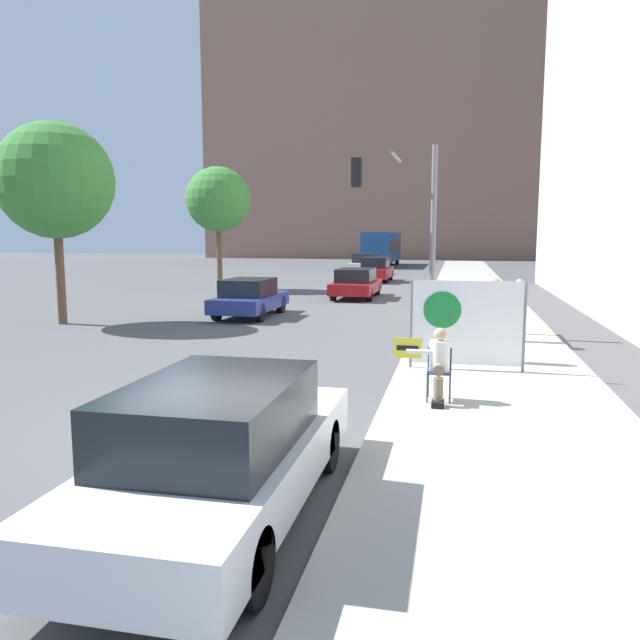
# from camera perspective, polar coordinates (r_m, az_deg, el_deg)

# --- Properties ---
(ground_plane) EXTENTS (160.00, 160.00, 0.00)m
(ground_plane) POSITION_cam_1_polar(r_m,az_deg,el_deg) (9.71, -9.76, -9.66)
(ground_plane) COLOR #4F4F51
(sidewalk_curb) EXTENTS (3.95, 90.00, 0.13)m
(sidewalk_curb) POSITION_cam_1_polar(r_m,az_deg,el_deg) (23.76, 14.20, 0.71)
(sidewalk_curb) COLOR #A8A399
(sidewalk_curb) RESTS_ON ground_plane
(building_backdrop_far) EXTENTS (52.00, 12.00, 37.88)m
(building_backdrop_far) POSITION_cam_1_polar(r_m,az_deg,el_deg) (83.15, 8.74, 18.83)
(building_backdrop_far) COLOR #936B56
(building_backdrop_far) RESTS_ON ground_plane
(seated_protester) EXTENTS (0.97, 0.77, 1.23)m
(seated_protester) POSITION_cam_1_polar(r_m,az_deg,el_deg) (10.58, 10.73, -3.79)
(seated_protester) COLOR #474C56
(seated_protester) RESTS_ON sidewalk_curb
(jogger_on_sidewalk) EXTENTS (0.34, 0.34, 1.84)m
(jogger_on_sidewalk) POSITION_cam_1_polar(r_m,az_deg,el_deg) (14.13, 15.63, 0.10)
(jogger_on_sidewalk) COLOR black
(jogger_on_sidewalk) RESTS_ON sidewalk_curb
(pedestrian_behind) EXTENTS (0.34, 0.34, 1.63)m
(pedestrian_behind) POSITION_cam_1_polar(r_m,az_deg,el_deg) (17.03, 17.70, 0.89)
(pedestrian_behind) COLOR black
(pedestrian_behind) RESTS_ON sidewalk_curb
(protest_banner) EXTENTS (2.33, 0.06, 1.84)m
(protest_banner) POSITION_cam_1_polar(r_m,az_deg,el_deg) (13.14, 13.19, -0.26)
(protest_banner) COLOR slate
(protest_banner) RESTS_ON sidewalk_curb
(traffic_light_pole) EXTENTS (2.46, 2.23, 5.29)m
(traffic_light_pole) POSITION_cam_1_polar(r_m,az_deg,el_deg) (18.44, 7.62, 10.15)
(traffic_light_pole) COLOR slate
(traffic_light_pole) RESTS_ON sidewalk_curb
(parked_car_curbside) EXTENTS (1.78, 4.69, 1.47)m
(parked_car_curbside) POSITION_cam_1_polar(r_m,az_deg,el_deg) (6.55, -9.05, -11.58)
(parked_car_curbside) COLOR white
(parked_car_curbside) RESTS_ON ground_plane
(car_on_road_nearest) EXTENTS (1.77, 4.11, 1.36)m
(car_on_road_nearest) POSITION_cam_1_polar(r_m,az_deg,el_deg) (22.32, -6.46, 2.06)
(car_on_road_nearest) COLOR navy
(car_on_road_nearest) RESTS_ON ground_plane
(car_on_road_midblock) EXTENTS (1.84, 4.61, 1.36)m
(car_on_road_midblock) POSITION_cam_1_polar(r_m,az_deg,el_deg) (28.82, 3.32, 3.39)
(car_on_road_midblock) COLOR maroon
(car_on_road_midblock) RESTS_ON ground_plane
(car_on_road_distant) EXTENTS (1.77, 4.45, 1.53)m
(car_on_road_distant) POSITION_cam_1_polar(r_m,az_deg,el_deg) (39.03, 5.12, 4.62)
(car_on_road_distant) COLOR maroon
(car_on_road_distant) RESTS_ON ground_plane
(car_on_road_far_lane) EXTENTS (1.88, 4.65, 1.53)m
(car_on_road_far_lane) POSITION_cam_1_polar(r_m,az_deg,el_deg) (46.87, 4.16, 5.16)
(car_on_road_far_lane) COLOR silver
(car_on_road_far_lane) RESTS_ON ground_plane
(city_bus_on_road) EXTENTS (2.49, 11.14, 3.12)m
(city_bus_on_road) POSITION_cam_1_polar(r_m,az_deg,el_deg) (58.87, 5.71, 6.69)
(city_bus_on_road) COLOR navy
(city_bus_on_road) RESTS_ON ground_plane
(street_tree_near_curb) EXTENTS (3.69, 3.69, 6.45)m
(street_tree_near_curb) POSITION_cam_1_polar(r_m,az_deg,el_deg) (21.99, -23.07, 11.61)
(street_tree_near_curb) COLOR brown
(street_tree_near_curb) RESTS_ON ground_plane
(street_tree_midblock) EXTENTS (3.37, 3.37, 6.43)m
(street_tree_midblock) POSITION_cam_1_polar(r_m,az_deg,el_deg) (33.50, -9.29, 10.81)
(street_tree_midblock) COLOR brown
(street_tree_midblock) RESTS_ON ground_plane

